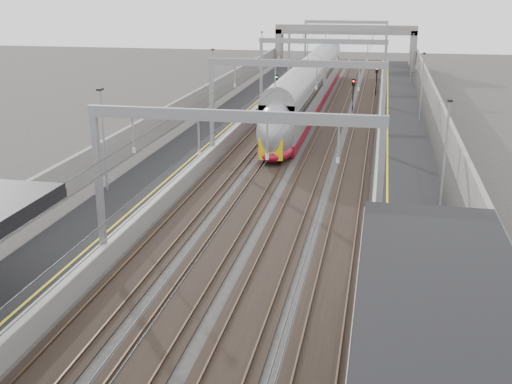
% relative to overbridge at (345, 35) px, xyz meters
% --- Properties ---
extents(platform_left, '(4.00, 120.00, 1.00)m').
position_rel_overbridge_xyz_m(platform_left, '(-8.00, -55.00, -4.81)').
color(platform_left, black).
rests_on(platform_left, ground).
extents(platform_right, '(4.00, 120.00, 1.00)m').
position_rel_overbridge_xyz_m(platform_right, '(8.00, -55.00, -4.81)').
color(platform_right, black).
rests_on(platform_right, ground).
extents(tracks, '(11.40, 140.00, 0.20)m').
position_rel_overbridge_xyz_m(tracks, '(0.00, -55.00, -5.26)').
color(tracks, black).
rests_on(tracks, ground).
extents(overhead_line, '(13.00, 140.00, 6.60)m').
position_rel_overbridge_xyz_m(overhead_line, '(0.00, -48.38, 0.83)').
color(overhead_line, gray).
rests_on(overhead_line, platform_left).
extents(overbridge, '(22.00, 2.20, 6.90)m').
position_rel_overbridge_xyz_m(overbridge, '(0.00, 0.00, 0.00)').
color(overbridge, gray).
rests_on(overbridge, ground).
extents(wall_left, '(0.30, 120.00, 3.20)m').
position_rel_overbridge_xyz_m(wall_left, '(-11.20, -55.00, -3.71)').
color(wall_left, gray).
rests_on(wall_left, ground).
extents(wall_right, '(0.30, 120.00, 3.20)m').
position_rel_overbridge_xyz_m(wall_right, '(11.20, -55.00, -3.71)').
color(wall_right, gray).
rests_on(wall_right, ground).
extents(train, '(2.79, 50.89, 4.41)m').
position_rel_overbridge_xyz_m(train, '(-1.50, -36.06, -3.15)').
color(train, maroon).
rests_on(train, ground).
extents(signal_green, '(0.32, 0.32, 3.48)m').
position_rel_overbridge_xyz_m(signal_green, '(-5.20, -34.86, -2.89)').
color(signal_green, black).
rests_on(signal_green, ground).
extents(signal_red_near, '(0.32, 0.32, 3.48)m').
position_rel_overbridge_xyz_m(signal_red_near, '(3.20, -36.57, -2.89)').
color(signal_red_near, black).
rests_on(signal_red_near, ground).
extents(signal_red_far, '(0.32, 0.32, 3.48)m').
position_rel_overbridge_xyz_m(signal_red_far, '(5.40, -25.46, -2.89)').
color(signal_red_far, black).
rests_on(signal_red_far, ground).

